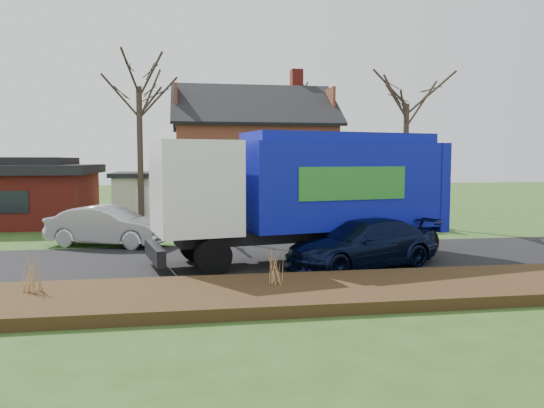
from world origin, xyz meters
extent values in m
plane|color=#2C4818|center=(0.00, 0.00, 0.00)|extent=(120.00, 120.00, 0.00)
cube|color=black|center=(0.00, 0.00, 0.01)|extent=(80.00, 7.00, 0.02)
cube|color=black|center=(0.00, -5.30, 0.15)|extent=(80.00, 3.50, 0.30)
cube|color=beige|center=(2.00, 14.00, 1.35)|extent=(9.00, 7.50, 2.70)
cube|color=#5F2B1B|center=(2.00, 14.00, 4.10)|extent=(9.00, 7.50, 2.80)
cube|color=maroon|center=(5.00, 15.00, 8.46)|extent=(0.70, 0.90, 1.60)
cube|color=beige|center=(-4.20, 13.50, 1.30)|extent=(3.50, 5.50, 2.60)
cube|color=black|center=(-4.20, 13.50, 2.72)|extent=(3.90, 5.90, 0.24)
cube|color=maroon|center=(-12.00, 13.00, 1.40)|extent=(9.00, 7.50, 2.80)
cube|color=black|center=(-12.00, 13.00, 3.05)|extent=(9.80, 8.20, 0.50)
cube|color=black|center=(-12.00, 13.00, 3.50)|extent=(7.00, 6.00, 0.40)
cylinder|color=black|center=(-1.25, -2.15, 0.58)|extent=(1.21, 0.61, 1.15)
cylinder|color=black|center=(-1.71, 0.13, 0.58)|extent=(1.21, 0.61, 1.15)
cylinder|color=black|center=(4.95, -0.90, 0.58)|extent=(1.21, 0.61, 1.15)
cylinder|color=black|center=(4.49, 1.38, 0.58)|extent=(1.21, 0.61, 1.15)
cylinder|color=black|center=(6.36, -0.62, 0.58)|extent=(1.21, 0.61, 1.15)
cylinder|color=black|center=(5.90, 1.67, 0.58)|extent=(1.21, 0.61, 1.15)
cube|color=black|center=(2.33, -0.24, 0.94)|extent=(9.62, 3.19, 0.39)
cube|color=white|center=(-1.75, -1.06, 2.66)|extent=(3.05, 3.22, 3.00)
cube|color=black|center=(-2.95, -1.31, 2.83)|extent=(0.57, 2.41, 1.00)
cube|color=black|center=(-3.06, -1.33, 0.61)|extent=(0.82, 2.77, 0.50)
cube|color=#0D14A2|center=(3.36, -0.03, 2.66)|extent=(7.40, 4.10, 3.00)
cube|color=#0D14A2|center=(3.36, -0.03, 4.33)|extent=(7.01, 3.71, 0.33)
cube|color=#0D14A2|center=(6.89, 0.68, 2.55)|extent=(0.94, 2.85, 3.22)
cube|color=#2C862D|center=(3.47, -1.45, 2.77)|extent=(3.93, 0.83, 1.11)
cube|color=#2C862D|center=(2.92, 1.31, 2.77)|extent=(3.93, 0.83, 1.11)
imported|color=#ACAFB4|center=(-5.21, 4.13, 0.83)|extent=(5.32, 3.49, 1.66)
imported|color=black|center=(3.67, -1.80, 0.79)|extent=(5.90, 4.06, 1.59)
cylinder|color=#392B22|center=(-4.39, 10.47, 3.70)|extent=(0.31, 0.31, 7.40)
cylinder|color=#3E2E25|center=(9.73, 8.76, 3.29)|extent=(0.30, 0.30, 6.57)
cylinder|color=#47352A|center=(5.62, 21.69, 3.95)|extent=(0.30, 0.30, 7.90)
cone|color=#AC834C|center=(-5.80, -4.79, 0.82)|extent=(0.05, 0.05, 1.03)
cone|color=#AC834C|center=(-5.97, -4.79, 0.82)|extent=(0.05, 0.05, 1.03)
cone|color=#AC834C|center=(-5.63, -4.79, 0.82)|extent=(0.05, 0.05, 1.03)
cone|color=#AC834C|center=(-5.80, -4.66, 0.82)|extent=(0.05, 0.05, 1.03)
cone|color=#AC834C|center=(-5.80, -4.93, 0.82)|extent=(0.05, 0.05, 1.03)
cone|color=tan|center=(0.23, -4.86, 0.77)|extent=(0.04, 0.04, 0.95)
cone|color=tan|center=(0.08, -4.86, 0.77)|extent=(0.04, 0.04, 0.95)
cone|color=tan|center=(0.38, -4.86, 0.77)|extent=(0.04, 0.04, 0.95)
cone|color=tan|center=(0.23, -4.74, 0.77)|extent=(0.04, 0.04, 0.95)
cone|color=tan|center=(0.23, -4.98, 0.77)|extent=(0.04, 0.04, 0.95)
camera|label=1|loc=(-2.09, -18.41, 3.54)|focal=35.00mm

